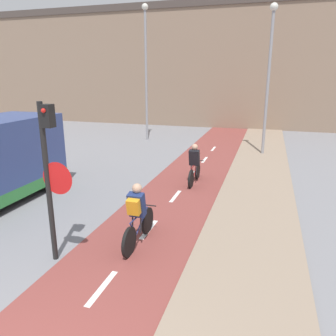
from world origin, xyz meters
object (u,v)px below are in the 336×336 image
cyclist_near (137,217)px  cyclist_far (194,166)px  street_lamp_sidewalk (269,66)px  traffic_light_pole (50,167)px  street_lamp_far (146,61)px

cyclist_near → cyclist_far: bearing=87.0°
street_lamp_sidewalk → traffic_light_pole: bearing=-109.0°
street_lamp_far → cyclist_near: street_lamp_far is taller
traffic_light_pole → street_lamp_sidewalk: 12.26m
street_lamp_sidewalk → cyclist_near: street_lamp_sidewalk is taller
street_lamp_far → cyclist_far: bearing=-58.3°
cyclist_near → street_lamp_sidewalk: bearing=76.3°
street_lamp_far → street_lamp_sidewalk: 7.20m
street_lamp_far → cyclist_far: (4.64, -7.52, -3.95)m
traffic_light_pole → cyclist_near: (1.40, 1.08, -1.35)m
traffic_light_pole → street_lamp_far: street_lamp_far is taller
street_lamp_far → street_lamp_sidewalk: street_lamp_far is taller
traffic_light_pole → street_lamp_far: (-2.99, 13.40, 2.56)m
street_lamp_sidewalk → cyclist_far: bearing=-112.2°
street_lamp_far → cyclist_far: size_ratio=4.38×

